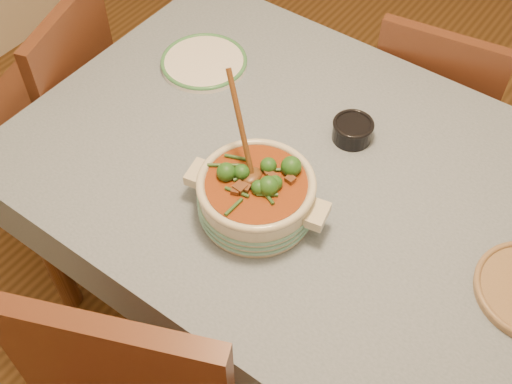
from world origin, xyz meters
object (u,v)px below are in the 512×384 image
condiment_bowl (353,129)px  chair_far (433,107)px  dining_table (327,203)px  white_plate (204,62)px  stew_casserole (256,193)px  chair_left (58,102)px

condiment_bowl → chair_far: (0.04, 0.54, -0.30)m
dining_table → white_plate: bearing=163.3°
white_plate → stew_casserole: bearing=-38.1°
dining_table → stew_casserole: stew_casserole is taller
white_plate → dining_table: bearing=-16.7°
chair_far → white_plate: bearing=34.8°
white_plate → condiment_bowl: condiment_bowl is taller
stew_casserole → chair_far: stew_casserole is taller
stew_casserole → chair_left: size_ratio=0.40×
dining_table → stew_casserole: 0.27m
condiment_bowl → chair_left: (-0.99, -0.23, -0.28)m
dining_table → condiment_bowl: (-0.03, 0.16, 0.12)m
white_plate → chair_left: (-0.48, -0.23, -0.26)m
dining_table → chair_left: 1.04m
condiment_bowl → chair_left: bearing=-167.2°
chair_far → condiment_bowl: bearing=76.3°
condiment_bowl → chair_far: bearing=85.4°
dining_table → chair_left: size_ratio=1.86×
dining_table → condiment_bowl: condiment_bowl is taller
white_plate → condiment_bowl: 0.51m
stew_casserole → white_plate: 0.58m
white_plate → chair_left: 0.59m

